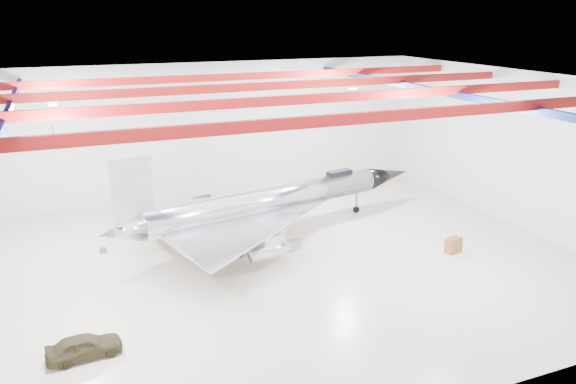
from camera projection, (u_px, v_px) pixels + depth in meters
name	position (u px, v px, depth m)	size (l,w,h in m)	color
floor	(250.00, 266.00, 34.13)	(40.00, 40.00, 0.00)	beige
wall_back	(190.00, 132.00, 45.69)	(40.00, 40.00, 0.00)	silver
wall_right	(516.00, 149.00, 39.72)	(30.00, 30.00, 0.00)	silver
ceiling	(246.00, 83.00, 30.81)	(40.00, 40.00, 0.00)	#0A0F38
ceiling_structure	(246.00, 96.00, 31.01)	(39.50, 29.50, 1.08)	maroon
jet_aircraft	(268.00, 204.00, 38.31)	(24.72, 16.89, 6.80)	silver
jeep	(84.00, 346.00, 24.87)	(1.31, 3.26, 1.11)	#36301B
desk	(453.00, 245.00, 35.90)	(1.10, 0.55, 1.01)	brown
crate_ply	(184.00, 249.00, 36.15)	(0.54, 0.43, 0.37)	olive
toolbox_red	(213.00, 216.00, 42.14)	(0.43, 0.34, 0.30)	maroon
engine_drum	(256.00, 239.00, 37.55)	(0.51, 0.51, 0.46)	#59595B
crate_small	(103.00, 250.00, 36.03)	(0.43, 0.34, 0.30)	#59595B
oil_barrel	(232.00, 233.00, 38.69)	(0.52, 0.42, 0.37)	olive
spares_box	(249.00, 205.00, 44.68)	(0.35, 0.35, 0.31)	#59595B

